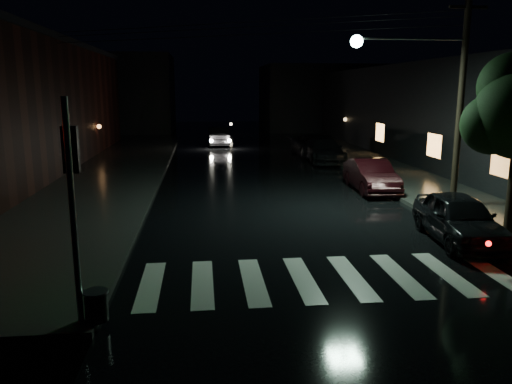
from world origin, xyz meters
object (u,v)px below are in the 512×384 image
object	(u,v)px
parked_car_c	(324,150)
oncoming_car	(219,136)
parked_car_b	(371,176)
parked_car_d	(314,146)
parked_car_a	(459,218)

from	to	relation	value
parked_car_c	oncoming_car	world-z (taller)	oncoming_car
parked_car_c	parked_car_b	bearing A→B (deg)	-87.88
parked_car_d	oncoming_car	distance (m)	9.39
parked_car_a	parked_car_c	world-z (taller)	parked_car_c
parked_car_c	oncoming_car	xyz separation A→B (m)	(-6.21, 9.93, 0.00)
oncoming_car	parked_car_c	bearing A→B (deg)	121.01
parked_car_a	parked_car_b	size ratio (longest dim) A/B	0.98
parked_car_c	parked_car_d	xyz separation A→B (m)	(-0.01, 2.88, -0.03)
parked_car_a	parked_car_d	world-z (taller)	parked_car_a
parked_car_c	parked_car_d	bearing A→B (deg)	93.12
parked_car_b	parked_car_d	bearing A→B (deg)	91.60
parked_car_a	parked_car_c	size ratio (longest dim) A/B	0.83
parked_car_b	parked_car_c	world-z (taller)	parked_car_c
parked_car_a	parked_car_b	world-z (taller)	parked_car_a
parked_car_d	parked_car_a	bearing A→B (deg)	-91.64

